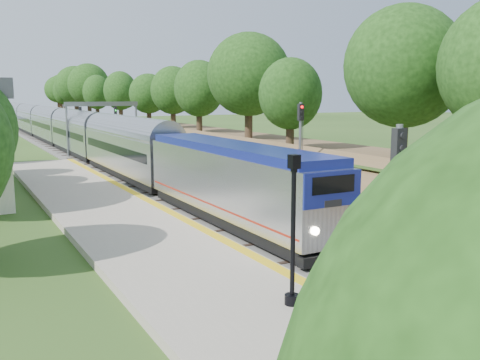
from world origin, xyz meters
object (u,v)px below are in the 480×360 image
lamppost_mid (405,284)px  lamppost_far (293,239)px  signal_gantry (102,114)px  train (63,132)px  signal_platform (396,210)px  signal_farside (300,142)px

lamppost_mid → lamppost_far: 4.53m
signal_gantry → train: (-2.47, 10.87, -2.66)m
signal_gantry → lamppost_far: signal_gantry is taller
signal_platform → train: bearing=87.3°
lamppost_far → lamppost_mid: bearing=-87.4°
signal_gantry → signal_platform: (-5.37, -51.70, -0.80)m
signal_platform → signal_farside: 19.66m
lamppost_mid → signal_platform: size_ratio=0.80×
signal_gantry → lamppost_mid: signal_gantry is taller
lamppost_far → signal_farside: (10.08, 14.08, 1.52)m
lamppost_mid → signal_farside: size_ratio=0.73×
train → lamppost_far: lamppost_far is taller
train → signal_gantry: bearing=-77.2°
train → lamppost_far: bearing=-93.8°
lamppost_mid → train: bearing=86.7°
signal_platform → lamppost_mid: bearing=-123.4°
signal_gantry → train: signal_gantry is taller
signal_gantry → lamppost_mid: bearing=-96.6°
signal_gantry → lamppost_mid: 53.28m
train → lamppost_far: (-3.88, -59.22, 0.38)m
train → signal_platform: bearing=-92.7°
train → lamppost_mid: (-3.67, -63.74, 0.32)m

